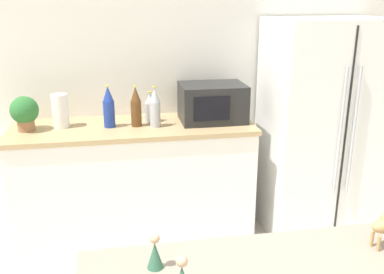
% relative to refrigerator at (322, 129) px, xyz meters
% --- Properties ---
extents(wall_back, '(8.00, 0.06, 2.55)m').
position_rel_refrigerator_xyz_m(wall_back, '(-1.13, 0.39, 0.43)').
color(wall_back, white).
rests_on(wall_back, ground_plane).
extents(back_counter, '(1.77, 0.63, 0.93)m').
position_rel_refrigerator_xyz_m(back_counter, '(-1.47, 0.06, -0.38)').
color(back_counter, white).
rests_on(back_counter, ground_plane).
extents(refrigerator, '(0.88, 0.71, 1.68)m').
position_rel_refrigerator_xyz_m(refrigerator, '(0.00, 0.00, 0.00)').
color(refrigerator, white).
rests_on(refrigerator, ground_plane).
extents(potted_plant, '(0.19, 0.19, 0.25)m').
position_rel_refrigerator_xyz_m(potted_plant, '(-2.21, 0.05, 0.22)').
color(potted_plant, '#9E6B47').
rests_on(potted_plant, back_counter).
extents(paper_towel_roll, '(0.11, 0.11, 0.24)m').
position_rel_refrigerator_xyz_m(paper_towel_roll, '(-1.98, 0.10, 0.21)').
color(paper_towel_roll, white).
rests_on(paper_towel_roll, back_counter).
extents(microwave, '(0.48, 0.37, 0.28)m').
position_rel_refrigerator_xyz_m(microwave, '(-0.87, 0.08, 0.23)').
color(microwave, black).
rests_on(microwave, back_counter).
extents(back_bottle_0, '(0.08, 0.08, 0.31)m').
position_rel_refrigerator_xyz_m(back_bottle_0, '(-1.63, 0.05, 0.23)').
color(back_bottle_0, navy).
rests_on(back_bottle_0, back_counter).
extents(back_bottle_1, '(0.08, 0.08, 0.30)m').
position_rel_refrigerator_xyz_m(back_bottle_1, '(-1.31, -0.00, 0.23)').
color(back_bottle_1, '#B2B7BC').
rests_on(back_bottle_1, back_counter).
extents(back_bottle_2, '(0.08, 0.08, 0.23)m').
position_rel_refrigerator_xyz_m(back_bottle_2, '(-1.33, 0.13, 0.20)').
color(back_bottle_2, '#B2B7BC').
rests_on(back_bottle_2, back_counter).
extents(back_bottle_3, '(0.08, 0.08, 0.30)m').
position_rel_refrigerator_xyz_m(back_bottle_3, '(-1.44, 0.03, 0.23)').
color(back_bottle_3, brown).
rests_on(back_bottle_3, back_counter).
extents(wise_man_figurine_crimson, '(0.05, 0.05, 0.13)m').
position_rel_refrigerator_xyz_m(wise_man_figurine_crimson, '(-1.47, -1.78, 0.19)').
color(wise_man_figurine_crimson, '#33664C').
rests_on(wise_man_figurine_crimson, bar_counter).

